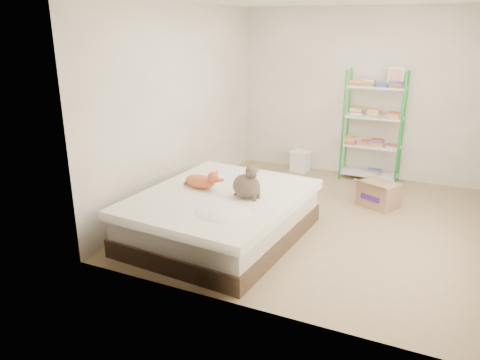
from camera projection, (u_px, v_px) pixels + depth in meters
The scene contains 7 objects.
room at pixel (321, 118), 5.47m from camera, with size 3.81×4.21×2.61m.
bed at pixel (221, 216), 5.33m from camera, with size 1.80×2.19×0.53m.
orange_cat at pixel (200, 180), 5.43m from camera, with size 0.47×0.25×0.19m, color #DA5D2E, non-canonical shape.
grey_cat at pixel (247, 181), 5.08m from camera, with size 0.29×0.34×0.39m, color brown, non-canonical shape.
shelf_unit at pixel (374, 124), 7.09m from camera, with size 0.88×0.36×1.74m.
cardboard_box at pixel (379, 194), 6.28m from camera, with size 0.59×0.61×0.39m.
white_bin at pixel (300, 161), 7.75m from camera, with size 0.34×0.32×0.34m.
Camera 1 is at (1.43, -5.31, 2.37)m, focal length 35.00 mm.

